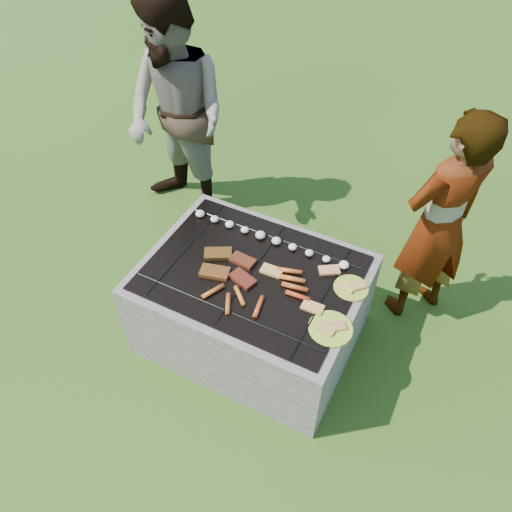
{
  "coord_description": "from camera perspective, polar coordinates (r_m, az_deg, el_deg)",
  "views": [
    {
      "loc": [
        0.93,
        -1.74,
        2.79
      ],
      "look_at": [
        0.0,
        0.05,
        0.7
      ],
      "focal_mm": 35.0,
      "sensor_mm": 36.0,
      "label": 1
    }
  ],
  "objects": [
    {
      "name": "fire_pit",
      "position": [
        3.19,
        -0.41,
        -5.8
      ],
      "size": [
        1.3,
        1.0,
        0.62
      ],
      "color": "gray",
      "rests_on": "ground"
    },
    {
      "name": "plate_near",
      "position": [
        2.71,
        8.5,
        -8.21
      ],
      "size": [
        0.31,
        0.31,
        0.03
      ],
      "color": "yellow",
      "rests_on": "fire_pit"
    },
    {
      "name": "bread_on_grate",
      "position": [
        2.89,
        5.33,
        -2.91
      ],
      "size": [
        0.45,
        0.4,
        0.02
      ],
      "color": "#E0A972",
      "rests_on": "fire_pit"
    },
    {
      "name": "mushrooms",
      "position": [
        3.12,
        1.14,
        2.17
      ],
      "size": [
        1.06,
        0.06,
        0.04
      ],
      "color": "#EDE3C9",
      "rests_on": "fire_pit"
    },
    {
      "name": "sausages",
      "position": [
        2.83,
        1.21,
        -3.93
      ],
      "size": [
        0.56,
        0.48,
        0.03
      ],
      "color": "orange",
      "rests_on": "fire_pit"
    },
    {
      "name": "cook",
      "position": [
        3.2,
        20.17,
        3.43
      ],
      "size": [
        0.64,
        0.66,
        1.53
      ],
      "primitive_type": "imported",
      "rotation": [
        0.0,
        0.0,
        4.01
      ],
      "color": "gray",
      "rests_on": "ground"
    },
    {
      "name": "plate_far",
      "position": [
        2.91,
        10.83,
        -3.6
      ],
      "size": [
        0.2,
        0.2,
        0.03
      ],
      "color": "gold",
      "rests_on": "fire_pit"
    },
    {
      "name": "bystander",
      "position": [
        3.82,
        -8.98,
        15.36
      ],
      "size": [
        1.0,
        0.88,
        1.75
      ],
      "primitive_type": "imported",
      "rotation": [
        0.0,
        0.0,
        -0.29
      ],
      "color": "gray",
      "rests_on": "ground"
    },
    {
      "name": "lawn",
      "position": [
        3.42,
        -0.39,
        -8.72
      ],
      "size": [
        60.0,
        60.0,
        0.0
      ],
      "primitive_type": "plane",
      "color": "#274812",
      "rests_on": "ground"
    },
    {
      "name": "pork_slabs",
      "position": [
        2.96,
        -3.29,
        -1.13
      ],
      "size": [
        0.41,
        0.29,
        0.02
      ],
      "color": "brown",
      "rests_on": "fire_pit"
    }
  ]
}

